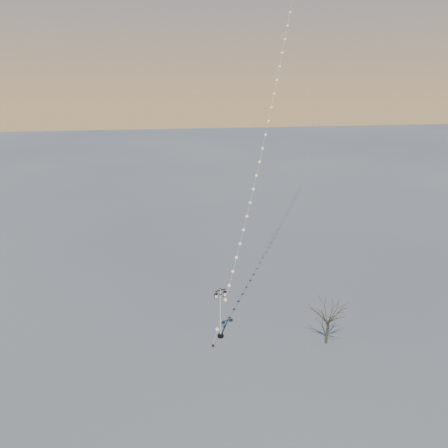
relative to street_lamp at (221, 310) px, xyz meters
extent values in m
plane|color=#4A4C4B|center=(0.43, -3.23, -2.47)|extent=(300.00, 300.00, 0.00)
cylinder|color=black|center=(0.00, 0.00, -2.40)|extent=(0.50, 0.50, 0.14)
cylinder|color=black|center=(0.00, 0.00, -2.27)|extent=(0.35, 0.35, 0.12)
cylinder|color=silver|center=(0.00, 0.00, -0.12)|extent=(0.12, 0.12, 4.16)
cylinder|color=black|center=(0.00, 0.00, 1.47)|extent=(0.18, 0.18, 0.05)
cube|color=black|center=(0.00, 0.00, 1.83)|extent=(0.82, 0.31, 0.05)
sphere|color=black|center=(0.00, 0.00, 1.93)|extent=(0.12, 0.12, 0.12)
pyramid|color=black|center=(-0.35, -0.12, 1.69)|extent=(0.39, 0.39, 0.12)
cube|color=beige|center=(-0.35, -0.12, 1.42)|extent=(0.23, 0.23, 0.30)
cube|color=black|center=(-0.35, -0.12, 1.25)|extent=(0.27, 0.27, 0.04)
pyramid|color=black|center=(0.35, 0.12, 1.69)|extent=(0.39, 0.39, 0.12)
cube|color=beige|center=(0.35, 0.12, 1.42)|extent=(0.23, 0.23, 0.30)
cube|color=black|center=(0.35, 0.12, 1.25)|extent=(0.27, 0.27, 0.04)
cone|color=#352F21|center=(8.17, -2.04, -1.47)|extent=(0.24, 0.24, 1.99)
cylinder|color=black|center=(-0.77, -1.15, -2.39)|extent=(0.17, 0.17, 0.17)
cylinder|color=black|center=(-0.77, -1.15, -2.36)|extent=(0.03, 0.03, 0.21)
cone|color=orange|center=(6.41, 11.55, 16.13)|extent=(0.07, 0.07, 0.24)
cylinder|color=white|center=(-0.77, -1.15, -1.96)|extent=(0.01, 0.01, 0.68)
camera|label=1|loc=(-3.87, -26.94, 17.20)|focal=31.88mm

